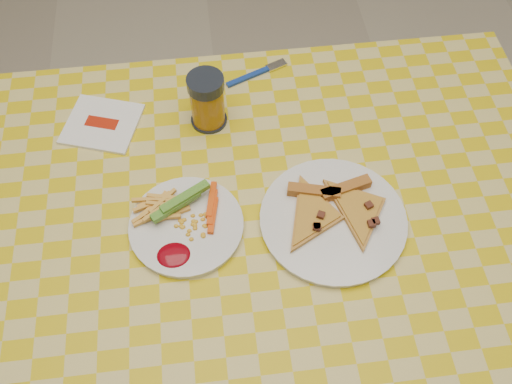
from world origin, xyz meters
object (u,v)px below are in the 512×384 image
at_px(table, 242,241).
at_px(plate_right, 333,220).
at_px(drink_glass, 207,101).
at_px(plate_left, 187,227).

distance_m(table, plate_right, 0.19).
distance_m(plate_right, drink_glass, 0.34).
relative_size(plate_left, drink_glass, 1.69).
height_order(plate_left, plate_right, same).
bearing_deg(drink_glass, plate_right, -52.65).
relative_size(table, plate_right, 4.86).
xyz_separation_m(plate_left, drink_glass, (0.06, 0.25, 0.05)).
relative_size(plate_left, plate_right, 0.78).
xyz_separation_m(plate_right, drink_glass, (-0.21, 0.27, 0.05)).
bearing_deg(plate_left, table, 0.81).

